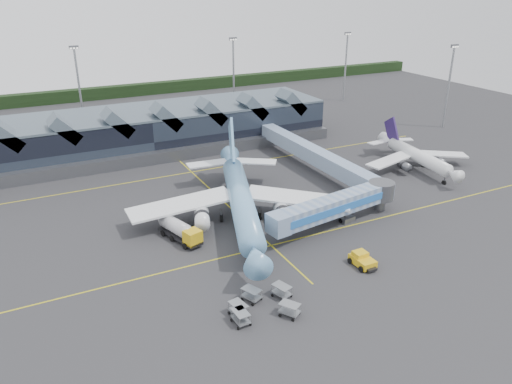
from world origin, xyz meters
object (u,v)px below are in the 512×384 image
jet_bridge (342,204)px  fuel_truck (179,229)px  main_airliner (240,197)px  regional_jet (416,155)px  pushback_tug (362,260)px

jet_bridge → fuel_truck: (-26.32, 6.80, -1.74)m
main_airliner → jet_bridge: 17.07m
main_airliner → fuel_truck: size_ratio=4.50×
jet_bridge → fuel_truck: 27.24m
regional_jet → fuel_truck: regional_jet is taller
main_airliner → fuel_truck: main_airliner is taller
main_airliner → regional_jet: (44.91, 6.14, -1.23)m
main_airliner → fuel_truck: bearing=-150.8°
regional_jet → fuel_truck: 57.25m
main_airliner → jet_bridge: main_airliner is taller
main_airliner → pushback_tug: main_airliner is taller
fuel_truck → pushback_tug: (21.06, -19.38, -0.94)m
regional_jet → pushback_tug: 45.07m
main_airliner → pushback_tug: (9.32, -21.44, -3.33)m
fuel_truck → pushback_tug: bearing=-59.7°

